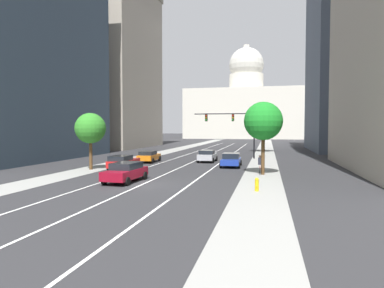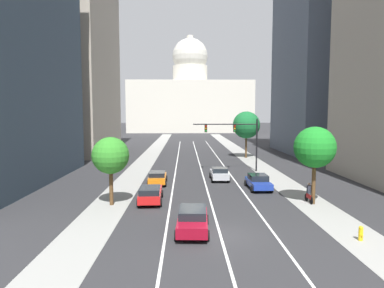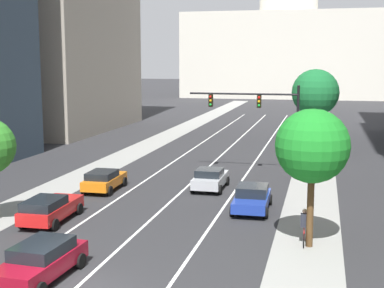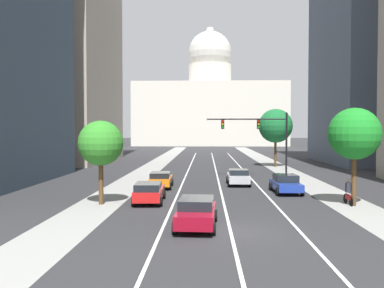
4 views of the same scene
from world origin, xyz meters
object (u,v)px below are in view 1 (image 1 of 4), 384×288
object	(u,v)px
capitol_building	(246,108)
car_crimson	(126,172)
street_tree_far_right	(263,121)
car_red	(123,162)
car_orange	(149,156)
car_blue	(231,160)
car_silver	(207,156)
fire_hydrant	(257,184)
street_tree_mid_right	(263,120)
traffic_signal_mast	(235,123)
cyclist	(260,165)
street_tree_mid_left	(90,128)

from	to	relation	value
capitol_building	car_crimson	world-z (taller)	capitol_building
street_tree_far_right	car_red	bearing A→B (deg)	177.12
car_orange	car_blue	bearing A→B (deg)	-105.23
car_silver	car_blue	size ratio (longest dim) A/B	0.92
fire_hydrant	street_tree_mid_right	distance (m)	38.09
traffic_signal_mast	cyclist	distance (m)	16.74
car_crimson	fire_hydrant	distance (m)	10.17
car_blue	car_orange	world-z (taller)	car_blue
car_orange	fire_hydrant	xyz separation A→B (m)	(13.43, -16.45, -0.28)
car_crimson	street_tree_far_right	xyz separation A→B (m)	(10.27, 6.49, 3.96)
capitol_building	car_red	xyz separation A→B (m)	(-5.14, -111.48, -11.83)
car_silver	car_crimson	xyz separation A→B (m)	(-3.43, -16.69, 0.04)
car_red	fire_hydrant	bearing A→B (deg)	-125.61
street_tree_mid_left	car_silver	bearing A→B (deg)	45.61
car_blue	capitol_building	bearing A→B (deg)	1.50
car_blue	car_orange	xyz separation A→B (m)	(-10.28, 2.56, -0.01)
street_tree_mid_left	street_tree_mid_right	distance (m)	33.82
street_tree_far_right	street_tree_mid_right	world-z (taller)	street_tree_mid_right
car_blue	street_tree_mid_left	size ratio (longest dim) A/B	0.78
car_blue	cyclist	size ratio (longest dim) A/B	2.57
capitol_building	car_orange	world-z (taller)	capitol_building
cyclist	street_tree_far_right	xyz separation A→B (m)	(0.26, -0.28, 3.91)
capitol_building	traffic_signal_mast	xyz separation A→B (m)	(4.53, -96.08, -7.78)
traffic_signal_mast	car_crimson	bearing A→B (deg)	-105.45
cyclist	street_tree_far_right	bearing A→B (deg)	-138.80
street_tree_far_right	street_tree_mid_right	size ratio (longest dim) A/B	0.83
cyclist	car_orange	bearing A→B (deg)	57.76
car_blue	car_orange	distance (m)	10.59
capitol_building	car_silver	world-z (taller)	capitol_building
street_tree_far_right	car_orange	bearing A→B (deg)	149.16
cyclist	car_crimson	bearing A→B (deg)	122.24
capitol_building	car_blue	bearing A→B (deg)	-87.24
cyclist	street_tree_mid_left	xyz separation A→B (m)	(-16.59, -0.29, 3.26)
car_blue	cyclist	xyz separation A→B (m)	(3.16, -5.34, 0.10)
fire_hydrant	street_tree_mid_right	bearing A→B (deg)	90.14
car_crimson	cyclist	bearing A→B (deg)	-53.22
traffic_signal_mast	street_tree_far_right	distance (m)	16.59
fire_hydrant	street_tree_mid_left	bearing A→B (deg)	153.52
car_red	cyclist	distance (m)	13.44
car_blue	traffic_signal_mast	size ratio (longest dim) A/B	0.53
car_red	traffic_signal_mast	distance (m)	18.63
traffic_signal_mast	capitol_building	bearing A→B (deg)	92.70
car_red	car_orange	bearing A→B (deg)	-1.85
traffic_signal_mast	fire_hydrant	size ratio (longest dim) A/B	9.23
car_orange	car_silver	bearing A→B (deg)	-74.75
capitol_building	car_red	distance (m)	112.23
car_orange	street_tree_mid_right	size ratio (longest dim) A/B	0.53
street_tree_mid_left	street_tree_far_right	world-z (taller)	street_tree_far_right
car_blue	street_tree_mid_right	world-z (taller)	street_tree_mid_right
car_blue	fire_hydrant	size ratio (longest dim) A/B	4.85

